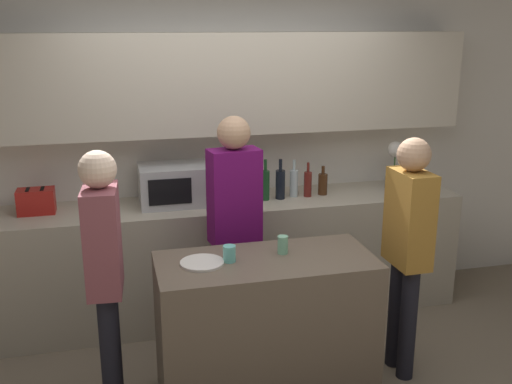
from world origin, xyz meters
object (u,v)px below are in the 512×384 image
object	(u,v)px
bottle_0	(265,185)
person_left	(408,239)
potted_plant	(394,165)
bottle_2	(294,182)
cup_1	(229,254)
bottle_1	(280,184)
bottle_4	(323,184)
person_right	(104,263)
toaster	(36,201)
cup_0	(283,245)
plate_on_island	(202,263)
person_center	(235,216)
bottle_3	(308,184)
microwave	(174,185)

from	to	relation	value
bottle_0	person_left	xyz separation A→B (m)	(0.65, -1.09, -0.11)
potted_plant	bottle_2	distance (m)	0.88
cup_1	bottle_1	bearing A→B (deg)	59.97
bottle_2	bottle_4	bearing A→B (deg)	-1.31
potted_plant	bottle_0	world-z (taller)	potted_plant
potted_plant	person_right	world-z (taller)	person_right
person_left	toaster	bearing A→B (deg)	62.69
bottle_4	cup_1	distance (m)	1.50
bottle_2	cup_0	world-z (taller)	bottle_2
bottle_0	plate_on_island	xyz separation A→B (m)	(-0.67, -1.08, -0.15)
cup_0	person_center	size ratio (longest dim) A/B	0.07
toaster	bottle_2	distance (m)	1.94
cup_0	person_left	world-z (taller)	person_left
bottle_0	plate_on_island	world-z (taller)	bottle_0
bottle_0	bottle_1	xyz separation A→B (m)	(0.12, 0.00, -0.00)
bottle_4	person_right	bearing A→B (deg)	-147.96
bottle_1	bottle_3	distance (m)	0.23
bottle_2	bottle_4	distance (m)	0.24
bottle_2	cup_1	size ratio (longest dim) A/B	3.00
bottle_3	person_left	bearing A→B (deg)	-74.67
bottle_0	bottle_3	bearing A→B (deg)	1.96
bottle_2	person_left	world-z (taller)	person_left
person_right	bottle_2	bearing A→B (deg)	130.36
person_right	cup_1	bearing A→B (deg)	90.32
bottle_2	person_left	distance (m)	1.20
person_left	cup_1	bearing A→B (deg)	88.81
bottle_0	bottle_3	xyz separation A→B (m)	(0.35, 0.01, -0.02)
bottle_3	cup_1	bearing A→B (deg)	-128.04
microwave	cup_1	distance (m)	1.18
microwave	cup_0	distance (m)	1.23
toaster	bottle_2	xyz separation A→B (m)	(1.94, -0.03, 0.02)
bottle_0	microwave	bearing A→B (deg)	174.27
bottle_0	person_left	distance (m)	1.27
person_center	person_right	xyz separation A→B (m)	(-0.87, -0.49, -0.06)
microwave	potted_plant	size ratio (longest dim) A/B	1.32
toaster	microwave	bearing A→B (deg)	-0.09
bottle_3	person_center	distance (m)	0.90
microwave	cup_1	world-z (taller)	microwave
cup_0	person_left	xyz separation A→B (m)	(0.81, -0.05, -0.02)
plate_on_island	bottle_4	bearing A→B (deg)	44.03
cup_0	bottle_0	bearing A→B (deg)	81.05
bottle_3	cup_0	xyz separation A→B (m)	(-0.51, -1.05, -0.08)
bottle_1	cup_1	bearing A→B (deg)	-120.03
bottle_2	person_center	size ratio (longest dim) A/B	0.18
toaster	person_right	world-z (taller)	person_right
cup_1	person_right	xyz separation A→B (m)	(-0.72, 0.05, -0.01)
bottle_0	bottle_4	size ratio (longest dim) A/B	1.38
bottle_1	person_right	distance (m)	1.70
bottle_0	person_left	bearing A→B (deg)	-59.03
toaster	potted_plant	bearing A→B (deg)	-0.00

